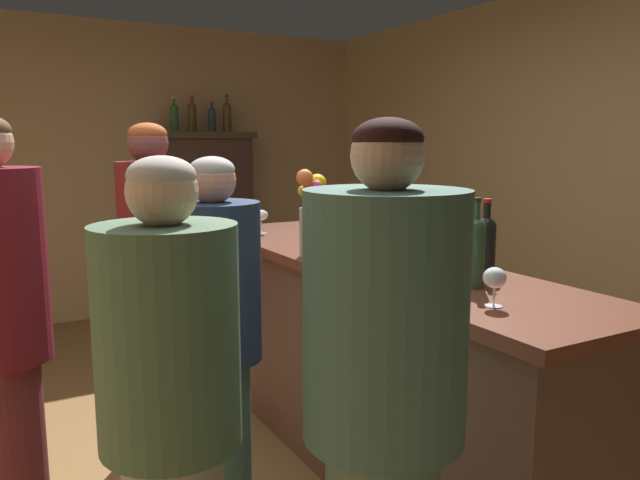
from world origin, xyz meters
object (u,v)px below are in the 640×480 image
wine_bottle_merlot (312,219)px  cheese_plate (348,239)px  wine_bottle_pinot (475,249)px  wine_glass_spare (261,216)px  patron_redhead (383,423)px  wine_bottle_rose (455,249)px  patron_in_grey (217,344)px  wine_bottle_syrah (486,244)px  patron_tall (153,271)px  display_bottle_center (212,118)px  wine_glass_mid (333,219)px  patron_near_entrance (1,346)px  bar_counter (365,358)px  display_cabinet (205,219)px  flower_arrangement (310,211)px  patron_in_navy (171,419)px  wine_glass_front (495,279)px  display_bottle_midright (227,116)px  display_bottle_midleft (192,115)px  wine_glass_rear (396,234)px  display_bottle_left (174,116)px

wine_bottle_merlot → cheese_plate: wine_bottle_merlot is taller
wine_bottle_pinot → wine_glass_spare: 1.68m
wine_bottle_merlot → patron_redhead: (-0.71, -1.69, -0.29)m
wine_bottle_rose → patron_in_grey: size_ratio=0.20×
wine_bottle_syrah → patron_tall: (-1.02, 1.27, -0.24)m
wine_bottle_pinot → display_bottle_center: display_bottle_center is taller
display_bottle_center → patron_tall: 2.79m
patron_in_grey → patron_redhead: 0.93m
wine_glass_spare → cheese_plate: 0.58m
wine_bottle_merlot → patron_redhead: size_ratio=0.19×
wine_glass_mid → patron_in_grey: 1.52m
patron_near_entrance → bar_counter: bearing=14.8°
display_cabinet → flower_arrangement: bearing=-98.7°
patron_tall → patron_in_navy: size_ratio=1.08×
flower_arrangement → wine_glass_front: bearing=-85.3°
cheese_plate → patron_in_navy: (-1.38, -1.34, -0.20)m
bar_counter → display_bottle_midright: (0.45, 3.03, 1.30)m
display_cabinet → wine_glass_mid: bearing=-89.8°
wine_glass_spare → wine_bottle_merlot: bearing=-81.1°
display_bottle_midleft → display_bottle_center: bearing=0.0°
display_bottle_center → wine_bottle_rose: bearing=-94.5°
patron_in_navy → wine_bottle_pinot: bearing=-22.3°
wine_bottle_rose → patron_redhead: bearing=-140.9°
bar_counter → display_bottle_center: (0.31, 3.03, 1.27)m
wine_glass_rear → cheese_plate: size_ratio=0.78×
wine_bottle_syrah → wine_glass_spare: (-0.29, 1.57, -0.03)m
wine_glass_front → patron_redhead: (-0.64, -0.27, -0.24)m
wine_bottle_merlot → flower_arrangement: flower_arrangement is taller
wine_bottle_syrah → flower_arrangement: bearing=116.3°
wine_glass_mid → wine_glass_rear: bearing=-93.3°
wine_bottle_pinot → display_bottle_center: (0.30, 3.76, 0.61)m
display_bottle_midright → patron_tall: bearing=-118.9°
wine_glass_rear → patron_redhead: 1.59m
patron_near_entrance → wine_glass_spare: bearing=45.4°
patron_in_grey → display_cabinet: bearing=72.3°
wine_bottle_rose → display_bottle_midleft: display_bottle_midleft is taller
flower_arrangement → wine_bottle_syrah: bearing=-63.7°
wine_glass_rear → flower_arrangement: (-0.41, 0.14, 0.12)m
cheese_plate → display_bottle_left: 2.68m
wine_bottle_syrah → display_bottle_left: (-0.20, 3.66, 0.63)m
patron_tall → patron_redhead: (0.09, -1.89, -0.04)m
bar_counter → patron_in_navy: size_ratio=1.77×
wine_glass_rear → patron_in_navy: size_ratio=0.09×
display_cabinet → display_bottle_left: size_ratio=5.56×
patron_near_entrance → wine_glass_mid: bearing=33.6°
display_bottle_midleft → patron_in_grey: size_ratio=0.21×
flower_arrangement → patron_redhead: bearing=-111.3°
wine_glass_rear → flower_arrangement: size_ratio=0.32×
bar_counter → wine_glass_rear: size_ratio=20.27×
wine_glass_front → display_bottle_center: size_ratio=0.49×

